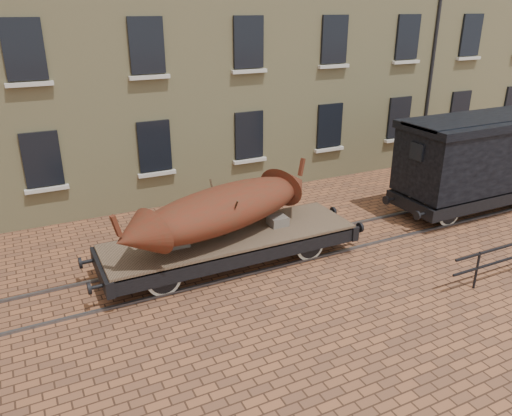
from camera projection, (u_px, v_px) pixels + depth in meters
name	position (u px, v px, depth m)	size (l,w,h in m)	color
ground	(293.00, 250.00, 14.36)	(90.00, 90.00, 0.00)	brown
rail_track	(293.00, 249.00, 14.35)	(30.00, 1.52, 0.06)	#59595E
flatcar_wagon	(230.00, 241.00, 13.29)	(7.60, 2.06, 1.15)	brown
iron_boat	(224.00, 208.00, 12.85)	(6.20, 3.31, 1.52)	#5B1D10
goods_van	(477.00, 153.00, 16.49)	(6.20, 2.26, 3.21)	black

